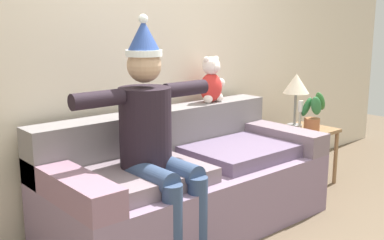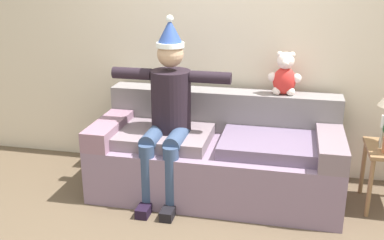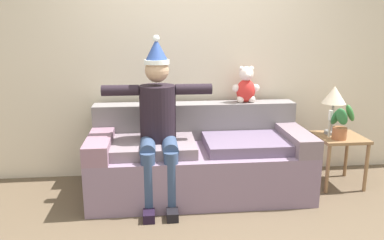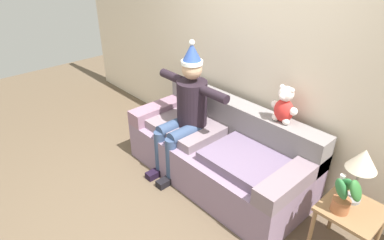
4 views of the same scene
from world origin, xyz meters
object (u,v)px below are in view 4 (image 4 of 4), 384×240
(side_table, at_px, (350,217))
(table_lamp, at_px, (363,162))
(potted_plant, at_px, (344,195))
(teddy_bear, at_px, (284,106))
(candle_tall, at_px, (341,185))
(couch, at_px, (220,152))
(person_seated, at_px, (186,109))

(side_table, height_order, table_lamp, table_lamp)
(potted_plant, bearing_deg, table_lamp, 89.68)
(teddy_bear, xyz_separation_m, candle_tall, (0.80, -0.32, -0.30))
(side_table, bearing_deg, table_lamp, 119.78)
(teddy_bear, bearing_deg, couch, -150.53)
(teddy_bear, height_order, side_table, teddy_bear)
(table_lamp, bearing_deg, couch, -176.21)
(side_table, distance_m, table_lamp, 0.49)
(couch, distance_m, teddy_bear, 0.91)
(candle_tall, bearing_deg, person_seated, -175.26)
(teddy_bear, distance_m, candle_tall, 0.91)
(side_table, bearing_deg, teddy_bear, 161.94)
(couch, xyz_separation_m, table_lamp, (1.41, 0.09, 0.58))
(side_table, relative_size, candle_tall, 1.89)
(table_lamp, distance_m, potted_plant, 0.30)
(table_lamp, relative_size, potted_plant, 1.36)
(person_seated, xyz_separation_m, side_table, (1.86, 0.16, -0.35))
(couch, xyz_separation_m, potted_plant, (1.40, -0.11, 0.36))
(person_seated, xyz_separation_m, candle_tall, (1.73, 0.14, -0.08))
(side_table, xyz_separation_m, potted_plant, (-0.05, -0.11, 0.26))
(couch, relative_size, candle_tall, 7.55)
(couch, height_order, side_table, couch)
(person_seated, height_order, table_lamp, person_seated)
(side_table, relative_size, table_lamp, 1.04)
(teddy_bear, height_order, table_lamp, teddy_bear)
(table_lamp, xyz_separation_m, potted_plant, (-0.00, -0.20, -0.22))
(couch, distance_m, person_seated, 0.62)
(couch, bearing_deg, candle_tall, -0.87)
(teddy_bear, xyz_separation_m, side_table, (0.93, -0.30, -0.57))
(potted_plant, bearing_deg, teddy_bear, 154.91)
(candle_tall, bearing_deg, side_table, 8.81)
(person_seated, xyz_separation_m, potted_plant, (1.80, 0.06, -0.10))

